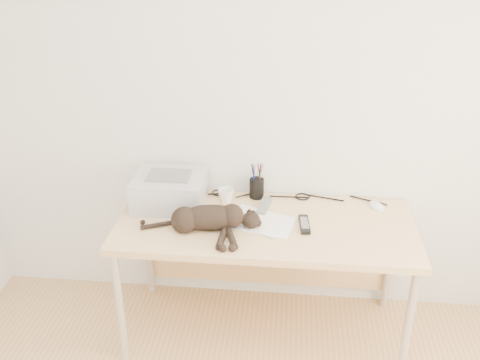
# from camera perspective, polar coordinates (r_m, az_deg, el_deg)

# --- Properties ---
(wall_back) EXTENTS (3.50, 0.00, 3.50)m
(wall_back) POSITION_cam_1_polar(r_m,az_deg,el_deg) (2.98, 3.36, 8.30)
(wall_back) COLOR silver
(wall_back) RESTS_ON floor
(desk) EXTENTS (1.60, 0.70, 0.74)m
(desk) POSITION_cam_1_polar(r_m,az_deg,el_deg) (3.03, 2.77, -5.90)
(desk) COLOR #E7C187
(desk) RESTS_ON floor
(printer) EXTENTS (0.40, 0.34, 0.19)m
(printer) POSITION_cam_1_polar(r_m,az_deg,el_deg) (3.05, -7.49, -1.06)
(printer) COLOR silver
(printer) RESTS_ON desk
(papers) EXTENTS (0.41, 0.35, 0.01)m
(papers) POSITION_cam_1_polar(r_m,az_deg,el_deg) (2.88, 2.18, -4.46)
(papers) COLOR white
(papers) RESTS_ON desk
(cat) EXTENTS (0.64, 0.30, 0.14)m
(cat) POSITION_cam_1_polar(r_m,az_deg,el_deg) (2.79, -3.60, -4.20)
(cat) COLOR black
(cat) RESTS_ON desk
(mug) EXTENTS (0.13, 0.13, 0.09)m
(mug) POSITION_cam_1_polar(r_m,az_deg,el_deg) (3.06, -1.51, -1.71)
(mug) COLOR white
(mug) RESTS_ON desk
(pen_cup) EXTENTS (0.08, 0.08, 0.22)m
(pen_cup) POSITION_cam_1_polar(r_m,az_deg,el_deg) (3.11, 1.79, -0.84)
(pen_cup) COLOR black
(pen_cup) RESTS_ON desk
(remote_grey) EXTENTS (0.08, 0.20, 0.02)m
(remote_grey) POSITION_cam_1_polar(r_m,az_deg,el_deg) (3.02, 2.59, -2.79)
(remote_grey) COLOR slate
(remote_grey) RESTS_ON desk
(remote_black) EXTENTS (0.06, 0.18, 0.02)m
(remote_black) POSITION_cam_1_polar(r_m,az_deg,el_deg) (2.86, 6.88, -4.73)
(remote_black) COLOR black
(remote_black) RESTS_ON desk
(mouse) EXTENTS (0.11, 0.14, 0.04)m
(mouse) POSITION_cam_1_polar(r_m,az_deg,el_deg) (3.12, 14.41, -2.51)
(mouse) COLOR white
(mouse) RESTS_ON desk
(cable_tangle) EXTENTS (1.36, 0.09, 0.01)m
(cable_tangle) POSITION_cam_1_polar(r_m,az_deg,el_deg) (3.15, 3.05, -1.61)
(cable_tangle) COLOR black
(cable_tangle) RESTS_ON desk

